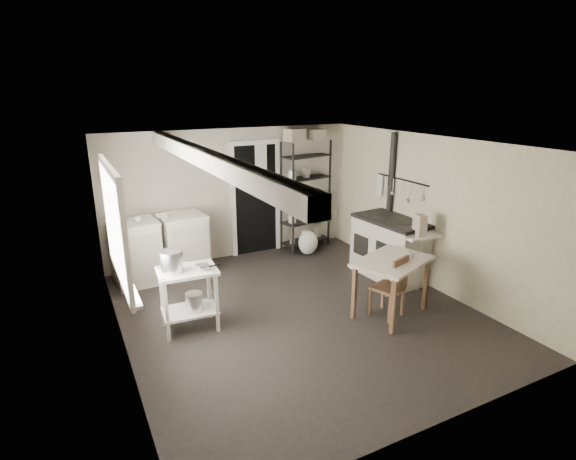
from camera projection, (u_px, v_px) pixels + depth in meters
name	position (u px, v px, depth m)	size (l,w,h in m)	color
floor	(298.00, 312.00, 6.19)	(5.00, 5.00, 0.00)	black
ceiling	(299.00, 143.00, 5.50)	(5.00, 5.00, 0.00)	silver
wall_back	(232.00, 194.00, 7.97)	(4.50, 0.02, 2.30)	#AEA694
wall_front	(441.00, 314.00, 3.72)	(4.50, 0.02, 2.30)	#AEA694
wall_left	(116.00, 261.00, 4.87)	(0.02, 5.00, 2.30)	#AEA694
wall_right	(429.00, 212.00, 6.82)	(0.02, 5.00, 2.30)	#AEA694
window	(113.00, 225.00, 4.95)	(0.12, 1.76, 1.28)	silver
doorway	(256.00, 200.00, 8.18)	(0.96, 0.10, 2.08)	silver
ceiling_beam	(205.00, 158.00, 5.01)	(0.18, 5.00, 0.18)	silver
wallpaper_panel	(428.00, 212.00, 6.82)	(0.01, 5.00, 2.30)	beige
utensil_rail	(401.00, 180.00, 7.18)	(0.06, 1.20, 0.44)	silver
prep_table	(189.00, 300.00, 5.64)	(0.71, 0.51, 0.81)	silver
stockpot	(172.00, 262.00, 5.41)	(0.27, 0.27, 0.29)	silver
saucepan	(202.00, 268.00, 5.49)	(0.17, 0.17, 0.09)	silver
bucket	(194.00, 302.00, 5.63)	(0.21, 0.21, 0.23)	silver
base_cabinets	(161.00, 251.00, 7.20)	(1.53, 0.65, 1.00)	beige
mixing_bowl	(162.00, 221.00, 7.05)	(0.29, 0.29, 0.07)	silver
counter_cup	(138.00, 224.00, 6.86)	(0.12, 0.12, 0.09)	silver
shelf_rack	(306.00, 199.00, 8.46)	(0.97, 0.38, 2.04)	black
shelf_jar	(291.00, 179.00, 8.14)	(0.09, 0.10, 0.21)	silver
storage_box_a	(294.00, 143.00, 8.05)	(0.32, 0.28, 0.22)	#C1B29B
storage_box_b	(316.00, 143.00, 8.28)	(0.30, 0.28, 0.19)	#C1B29B
stove	(390.00, 251.00, 7.25)	(0.68, 1.24, 0.97)	beige
stovepipe	(392.00, 175.00, 7.38)	(0.12, 0.12, 1.54)	black
side_ledge	(418.00, 264.00, 6.74)	(0.58, 0.31, 0.89)	silver
oats_box	(419.00, 228.00, 6.51)	(0.13, 0.21, 0.32)	#C1B29B
work_table	(391.00, 288.00, 6.04)	(1.04, 0.72, 0.79)	beige
table_cup	(410.00, 257.00, 5.95)	(0.10, 0.10, 0.10)	silver
chair	(388.00, 282.00, 5.96)	(0.36, 0.38, 0.88)	brown
flour_sack	(308.00, 242.00, 8.28)	(0.37, 0.32, 0.45)	silver
floor_crock	(396.00, 289.00, 6.70)	(0.12, 0.12, 0.14)	silver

